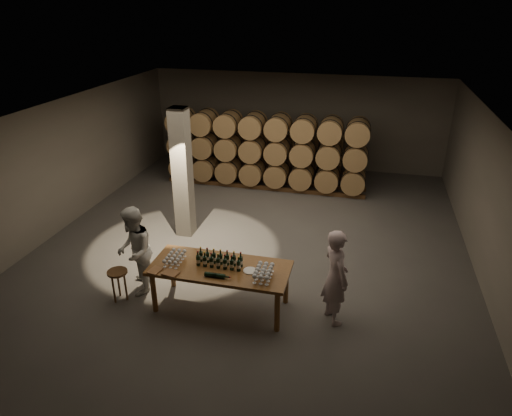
% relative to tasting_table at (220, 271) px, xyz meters
% --- Properties ---
extents(room, '(12.00, 12.00, 12.00)m').
position_rel_tasting_table_xyz_m(room, '(-1.80, 2.70, 0.80)').
color(room, '#555250').
rests_on(room, ground).
extents(tasting_table, '(2.60, 1.10, 0.90)m').
position_rel_tasting_table_xyz_m(tasting_table, '(0.00, 0.00, 0.00)').
color(tasting_table, brown).
rests_on(tasting_table, ground).
extents(barrel_stack_back, '(5.48, 0.95, 1.57)m').
position_rel_tasting_table_xyz_m(barrel_stack_back, '(-0.96, 7.70, 0.03)').
color(barrel_stack_back, brown).
rests_on(barrel_stack_back, ground).
extents(barrel_stack_front, '(6.26, 0.95, 2.31)m').
position_rel_tasting_table_xyz_m(barrel_stack_front, '(-0.57, 6.30, 0.40)').
color(barrel_stack_front, brown).
rests_on(barrel_stack_front, ground).
extents(bottle_cluster, '(0.86, 0.23, 0.31)m').
position_rel_tasting_table_xyz_m(bottle_cluster, '(-0.02, 0.02, 0.21)').
color(bottle_cluster, black).
rests_on(bottle_cluster, tasting_table).
extents(lying_bottles, '(0.48, 0.08, 0.08)m').
position_rel_tasting_table_xyz_m(lying_bottles, '(0.03, -0.36, 0.15)').
color(lying_bottles, black).
rests_on(lying_bottles, tasting_table).
extents(glass_cluster_left, '(0.30, 0.52, 0.16)m').
position_rel_tasting_table_xyz_m(glass_cluster_left, '(-0.88, -0.04, 0.22)').
color(glass_cluster_left, silver).
rests_on(glass_cluster_left, tasting_table).
extents(glass_cluster_right, '(0.31, 0.53, 0.19)m').
position_rel_tasting_table_xyz_m(glass_cluster_right, '(0.86, -0.15, 0.24)').
color(glass_cluster_right, silver).
rests_on(glass_cluster_right, tasting_table).
extents(plate, '(0.25, 0.25, 0.01)m').
position_rel_tasting_table_xyz_m(plate, '(0.58, -0.01, 0.11)').
color(plate, white).
rests_on(plate, tasting_table).
extents(notebook_near, '(0.31, 0.27, 0.03)m').
position_rel_tasting_table_xyz_m(notebook_near, '(-0.79, -0.45, 0.12)').
color(notebook_near, brown).
rests_on(notebook_near, tasting_table).
extents(notebook_corner, '(0.25, 0.29, 0.02)m').
position_rel_tasting_table_xyz_m(notebook_corner, '(-1.11, -0.43, 0.12)').
color(notebook_corner, brown).
rests_on(notebook_corner, tasting_table).
extents(pen, '(0.14, 0.02, 0.01)m').
position_rel_tasting_table_xyz_m(pen, '(-0.73, -0.45, 0.11)').
color(pen, black).
rests_on(pen, tasting_table).
extents(stool, '(0.39, 0.39, 0.65)m').
position_rel_tasting_table_xyz_m(stool, '(-2.01, -0.26, -0.26)').
color(stool, brown).
rests_on(stool, ground).
extents(person_man, '(0.73, 0.81, 1.85)m').
position_rel_tasting_table_xyz_m(person_man, '(2.11, 0.13, 0.13)').
color(person_man, beige).
rests_on(person_man, ground).
extents(person_woman, '(0.98, 1.09, 1.83)m').
position_rel_tasting_table_xyz_m(person_woman, '(-1.81, 0.12, 0.12)').
color(person_woman, silver).
rests_on(person_woman, ground).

